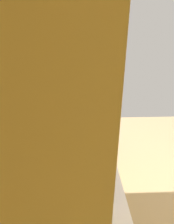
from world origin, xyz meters
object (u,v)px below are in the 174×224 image
Objects in this scene: microwave at (81,173)px; kettle at (85,132)px; oven_range at (82,131)px; bowl at (86,147)px.

microwave is 2.70× the size of kettle.
oven_range is 1.82m from microwave.
kettle is (0.26, 0.00, 0.04)m from bowl.
microwave reaches higher than kettle.
kettle reaches higher than bowl.
kettle is (0.77, -0.05, -0.06)m from microwave.
bowl is 0.26m from kettle.
oven_range is at bearing 1.51° from bowl.
oven_range is at bearing 1.91° from kettle.
kettle is at bearing 0.00° from bowl.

